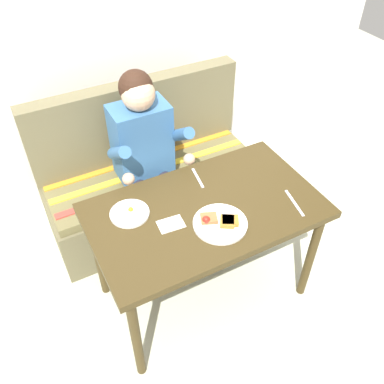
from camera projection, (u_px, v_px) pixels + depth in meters
The scene contains 10 objects.
ground_plane at pixel (203, 290), 2.63m from camera, with size 8.00×8.00×0.00m, color beige.
back_wall at pixel (108, 16), 2.59m from camera, with size 4.40×0.10×2.60m, color silver.
table at pixel (205, 219), 2.20m from camera, with size 1.20×0.70×0.73m.
couch at pixel (151, 181), 2.91m from camera, with size 1.44×0.56×1.00m.
person at pixel (146, 150), 2.49m from camera, with size 0.45×0.61×1.21m.
plate_breakfast at pixel (220, 223), 2.05m from camera, with size 0.27×0.27×0.05m.
plate_eggs at pixel (130, 213), 2.10m from camera, with size 0.20×0.20×0.04m.
napkin at pixel (171, 224), 2.05m from camera, with size 0.13×0.09×0.01m, color silver.
fork at pixel (198, 178), 2.31m from camera, with size 0.01×0.17×0.01m, color silver.
knife at pixel (294, 203), 2.17m from camera, with size 0.01×0.20×0.01m, color silver.
Camera 1 is at (-0.77, -1.32, 2.23)m, focal length 39.02 mm.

